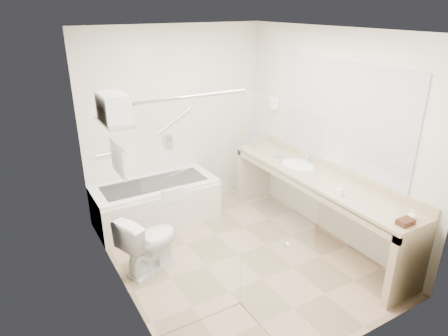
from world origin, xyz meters
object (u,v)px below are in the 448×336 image
amenity_basket (405,222)px  toilet (149,242)px  bathtub (156,202)px  vanity_counter (316,192)px  water_bottle_left (253,142)px

amenity_basket → toilet: bearing=138.2°
bathtub → toilet: (-0.45, -0.95, 0.06)m
vanity_counter → water_bottle_left: (-0.13, 1.17, 0.30)m
toilet → water_bottle_left: size_ratio=3.40×
toilet → amenity_basket: 2.59m
vanity_counter → toilet: size_ratio=3.95×
vanity_counter → water_bottle_left: 1.21m
water_bottle_left → toilet: bearing=-158.4°
toilet → amenity_basket: amenity_basket is taller
bathtub → toilet: size_ratio=2.34×
amenity_basket → water_bottle_left: (-0.05, 2.42, 0.07)m
vanity_counter → bathtub: bearing=137.6°
toilet → vanity_counter: bearing=-124.0°
toilet → water_bottle_left: bearing=-89.9°
amenity_basket → water_bottle_left: 2.42m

